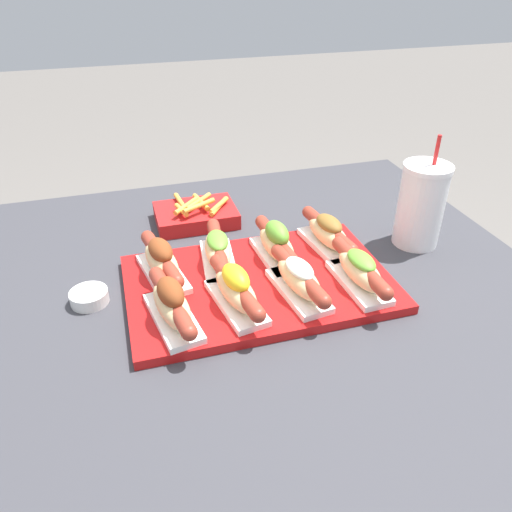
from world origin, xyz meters
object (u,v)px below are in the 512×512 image
object	(u,v)px
hot_dog_0	(172,304)
fries_basket	(196,214)
hot_dog_5	(218,250)
drink_cup	(421,205)
hot_dog_2	(299,278)
hot_dog_1	(236,289)
hot_dog_4	(162,261)
hot_dog_6	(277,244)
serving_tray	(259,284)
hot_dog_3	(360,270)
sauce_bowl	(89,296)
hot_dog_7	(328,233)

from	to	relation	value
hot_dog_0	fries_basket	distance (m)	0.38
hot_dog_5	drink_cup	size ratio (longest dim) A/B	0.83
hot_dog_2	hot_dog_5	bearing A→B (deg)	131.11
hot_dog_1	hot_dog_4	world-z (taller)	hot_dog_1
hot_dog_4	fries_basket	xyz separation A→B (m)	(0.10, 0.23, -0.03)
fries_basket	hot_dog_0	bearing A→B (deg)	-106.26
hot_dog_6	hot_dog_2	bearing A→B (deg)	-89.33
hot_dog_4	hot_dog_5	bearing A→B (deg)	5.51
hot_dog_1	fries_basket	xyz separation A→B (m)	(-0.00, 0.35, -0.03)
hot_dog_5	drink_cup	bearing A→B (deg)	-0.88
hot_dog_4	hot_dog_6	bearing A→B (deg)	-0.74
serving_tray	hot_dog_0	xyz separation A→B (m)	(-0.17, -0.07, 0.04)
serving_tray	hot_dog_5	xyz separation A→B (m)	(-0.06, 0.07, 0.04)
hot_dog_3	drink_cup	xyz separation A→B (m)	(0.20, 0.13, 0.04)
hot_dog_3	hot_dog_6	size ratio (longest dim) A/B	1.00
sauce_bowl	fries_basket	size ratio (longest dim) A/B	0.37
serving_tray	hot_dog_1	world-z (taller)	hot_dog_1
drink_cup	sauce_bowl	bearing A→B (deg)	-178.01
hot_dog_1	hot_dog_5	bearing A→B (deg)	90.41
hot_dog_0	hot_dog_4	bearing A→B (deg)	89.63
hot_dog_2	hot_dog_3	xyz separation A→B (m)	(0.11, -0.01, 0.00)
drink_cup	hot_dog_1	bearing A→B (deg)	-163.34
hot_dog_4	hot_dog_3	bearing A→B (deg)	-20.93
hot_dog_4	hot_dog_7	size ratio (longest dim) A/B	0.99
hot_dog_4	fries_basket	world-z (taller)	hot_dog_4
hot_dog_0	hot_dog_3	size ratio (longest dim) A/B	0.99
hot_dog_6	hot_dog_7	bearing A→B (deg)	6.37
sauce_bowl	drink_cup	bearing A→B (deg)	1.99
hot_dog_6	serving_tray	bearing A→B (deg)	-132.35
hot_dog_1	hot_dog_4	distance (m)	0.17
hot_dog_0	sauce_bowl	distance (m)	0.18
drink_cup	fries_basket	size ratio (longest dim) A/B	1.31
hot_dog_0	sauce_bowl	size ratio (longest dim) A/B	2.88
hot_dog_4	sauce_bowl	distance (m)	0.14
hot_dog_5	drink_cup	distance (m)	0.43
sauce_bowl	hot_dog_6	bearing A→B (deg)	2.66
hot_dog_5	hot_dog_7	size ratio (longest dim) A/B	1.00
sauce_bowl	serving_tray	bearing A→B (deg)	-7.84
serving_tray	fries_basket	size ratio (longest dim) A/B	2.68
hot_dog_4	hot_dog_7	world-z (taller)	hot_dog_4
hot_dog_0	hot_dog_7	xyz separation A→B (m)	(0.34, 0.15, -0.00)
drink_cup	hot_dog_0	bearing A→B (deg)	-165.52
serving_tray	hot_dog_4	xyz separation A→B (m)	(-0.17, 0.06, 0.04)
hot_dog_0	hot_dog_1	world-z (taller)	hot_dog_0
hot_dog_6	hot_dog_5	bearing A→B (deg)	173.36
hot_dog_2	sauce_bowl	bearing A→B (deg)	164.09
hot_dog_0	hot_dog_6	world-z (taller)	hot_dog_6
hot_dog_2	hot_dog_3	world-z (taller)	same
hot_dog_5	sauce_bowl	distance (m)	0.25
hot_dog_3	hot_dog_7	size ratio (longest dim) A/B	1.01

